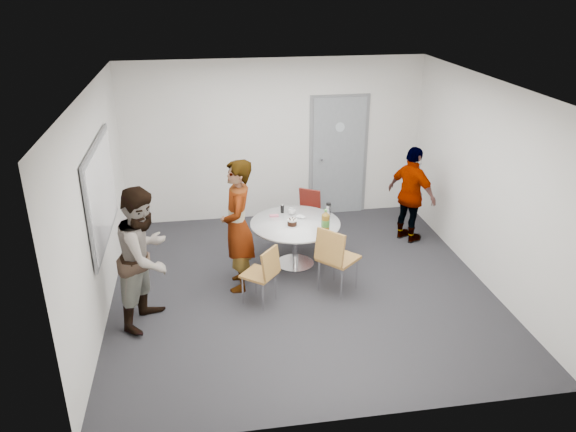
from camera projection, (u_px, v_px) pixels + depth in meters
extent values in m
plane|color=black|center=(301.00, 287.00, 7.63)|extent=(5.00, 5.00, 0.00)
plane|color=silver|center=(303.00, 87.00, 6.55)|extent=(5.00, 5.00, 0.00)
plane|color=silver|center=(275.00, 141.00, 9.36)|extent=(5.00, 0.00, 5.00)
plane|color=silver|center=(97.00, 206.00, 6.73)|extent=(0.00, 5.00, 5.00)
plane|color=silver|center=(486.00, 183.00, 7.46)|extent=(0.00, 5.00, 5.00)
plane|color=silver|center=(355.00, 298.00, 4.83)|extent=(5.00, 0.00, 5.00)
cube|color=slate|center=(338.00, 157.00, 9.62)|extent=(0.90, 0.05, 2.05)
cube|color=slate|center=(338.00, 156.00, 9.64)|extent=(1.02, 0.04, 2.12)
cylinder|color=#B2BFC6|center=(340.00, 127.00, 9.38)|extent=(0.16, 0.01, 0.16)
cylinder|color=silver|center=(321.00, 159.00, 9.52)|extent=(0.04, 0.14, 0.04)
cube|color=slate|center=(101.00, 192.00, 6.87)|extent=(0.03, 1.90, 1.25)
cube|color=white|center=(103.00, 192.00, 6.88)|extent=(0.01, 1.78, 1.13)
cylinder|color=silver|center=(295.00, 223.00, 7.96)|extent=(1.28, 1.28, 0.03)
cylinder|color=silver|center=(295.00, 244.00, 8.09)|extent=(0.09, 0.09, 0.62)
cylinder|color=silver|center=(295.00, 263.00, 8.22)|extent=(0.55, 0.55, 0.02)
cylinder|color=silver|center=(292.00, 226.00, 7.85)|extent=(0.18, 0.18, 0.01)
cylinder|color=black|center=(292.00, 223.00, 7.84)|extent=(0.13, 0.13, 0.07)
cylinder|color=white|center=(292.00, 220.00, 7.82)|extent=(0.14, 0.14, 0.02)
cylinder|color=brown|center=(325.00, 224.00, 7.61)|extent=(0.11, 0.11, 0.26)
cylinder|color=#428234|center=(325.00, 223.00, 7.60)|extent=(0.12, 0.12, 0.10)
cone|color=brown|center=(326.00, 213.00, 7.54)|extent=(0.11, 0.11, 0.05)
cylinder|color=#54A44A|center=(326.00, 210.00, 7.53)|extent=(0.04, 0.04, 0.03)
imported|color=white|center=(292.00, 211.00, 8.21)|extent=(0.16, 0.16, 0.09)
cylinder|color=black|center=(282.00, 209.00, 8.26)|extent=(0.05, 0.05, 0.12)
cylinder|color=silver|center=(328.00, 211.00, 8.10)|extent=(0.07, 0.07, 0.18)
cylinder|color=black|center=(329.00, 204.00, 8.06)|extent=(0.07, 0.07, 0.03)
cube|color=#DF6F88|center=(274.00, 216.00, 8.15)|extent=(0.13, 0.07, 0.02)
ellipsoid|color=silver|center=(301.00, 217.00, 8.11)|extent=(0.18, 0.18, 0.03)
cube|color=brown|center=(259.00, 274.00, 7.12)|extent=(0.53, 0.53, 0.03)
cube|color=brown|center=(271.00, 263.00, 6.96)|extent=(0.29, 0.33, 0.36)
cylinder|color=silver|center=(256.00, 280.00, 7.40)|extent=(0.02, 0.02, 0.41)
cylinder|color=silver|center=(243.00, 290.00, 7.15)|extent=(0.02, 0.02, 0.41)
cylinder|color=silver|center=(276.00, 286.00, 7.25)|extent=(0.02, 0.02, 0.41)
cylinder|color=silver|center=(263.00, 297.00, 7.01)|extent=(0.02, 0.02, 0.41)
cube|color=brown|center=(338.00, 258.00, 7.37)|extent=(0.63, 0.63, 0.04)
cube|color=brown|center=(330.00, 247.00, 7.12)|extent=(0.36, 0.38, 0.43)
cylinder|color=silver|center=(357.00, 273.00, 7.49)|extent=(0.02, 0.02, 0.48)
cylinder|color=silver|center=(334.00, 265.00, 7.70)|extent=(0.02, 0.02, 0.48)
cylinder|color=silver|center=(342.00, 284.00, 7.23)|extent=(0.02, 0.02, 0.48)
cylinder|color=silver|center=(319.00, 275.00, 7.44)|extent=(0.02, 0.02, 0.48)
cube|color=maroon|center=(306.00, 215.00, 8.88)|extent=(0.51, 0.51, 0.03)
cube|color=maroon|center=(310.00, 199.00, 8.95)|extent=(0.34, 0.26, 0.35)
cylinder|color=silver|center=(293.00, 228.00, 8.89)|extent=(0.02, 0.02, 0.40)
cylinder|color=silver|center=(311.00, 232.00, 8.78)|extent=(0.02, 0.02, 0.40)
cylinder|color=silver|center=(300.00, 221.00, 9.14)|extent=(0.02, 0.02, 0.40)
cylinder|color=silver|center=(318.00, 224.00, 9.03)|extent=(0.02, 0.02, 0.40)
imported|color=#A5C6EA|center=(238.00, 226.00, 7.30)|extent=(0.48, 0.68, 1.79)
imported|color=white|center=(145.00, 257.00, 6.57)|extent=(0.95, 1.04, 1.73)
imported|color=black|center=(412.00, 195.00, 8.67)|extent=(0.77, 0.96, 1.53)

